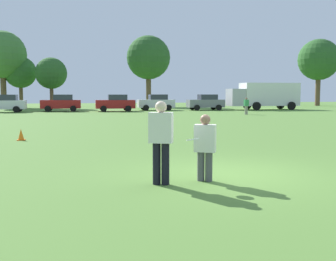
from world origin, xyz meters
TOP-DOWN VIEW (x-y plane):
  - ground_plane at (0.00, 0.00)m, footprint 145.08×145.08m
  - player_thrower at (-1.93, -0.71)m, footprint 0.56×0.45m
  - player_defender at (-0.91, -0.61)m, footprint 0.53×0.45m
  - frisbee at (-1.30, -0.94)m, footprint 0.28×0.27m
  - traffic_cone at (-5.79, 8.51)m, footprint 0.32×0.32m
  - parked_car_mid_left at (-10.35, 35.17)m, footprint 4.26×2.32m
  - parked_car_center at (-4.71, 35.79)m, footprint 4.26×2.32m
  - parked_car_mid_right at (1.00, 34.45)m, footprint 4.26×2.32m
  - parked_car_near_right at (5.88, 36.19)m, footprint 4.26×2.32m
  - parked_car_far_right at (11.56, 35.18)m, footprint 4.26×2.32m
  - box_truck at (18.79, 34.79)m, footprint 8.57×3.19m
  - bystander_sideline_watcher at (12.01, 25.17)m, footprint 0.47×0.32m
  - tree_west_maple at (-12.39, 48.11)m, footprint 6.27×6.27m
  - tree_center_elm at (-10.27, 48.73)m, footprint 4.27×4.27m
  - tree_east_birch at (-6.10, 44.93)m, footprint 4.03×4.03m
  - tree_east_oak at (7.49, 49.17)m, footprint 6.39×6.39m
  - tree_far_east_pine at (34.34, 47.00)m, footprint 6.43×6.43m

SIDE VIEW (x-z plane):
  - ground_plane at x=0.00m, z-range 0.00..0.00m
  - traffic_cone at x=-5.79m, z-range -0.01..0.47m
  - player_defender at x=-0.91m, z-range 0.08..1.56m
  - bystander_sideline_watcher at x=12.01m, z-range 0.10..1.67m
  - parked_car_mid_left at x=-10.35m, z-range 0.01..1.83m
  - parked_car_center at x=-4.71m, z-range 0.01..1.83m
  - parked_car_mid_right at x=1.00m, z-range 0.01..1.83m
  - parked_car_near_right at x=5.88m, z-range 0.01..1.83m
  - parked_car_far_right at x=11.56m, z-range 0.01..1.83m
  - frisbee at x=-1.30m, z-range 0.93..1.02m
  - player_thrower at x=-1.93m, z-range 0.11..1.89m
  - box_truck at x=18.79m, z-range 0.16..3.34m
  - tree_east_birch at x=-6.10m, z-range 1.23..7.79m
  - tree_center_elm at x=-10.27m, z-range 1.30..8.25m
  - tree_west_maple at x=-12.39m, z-range 1.91..12.11m
  - tree_east_oak at x=7.49m, z-range 1.95..12.33m
  - tree_far_east_pine at x=34.34m, z-range 1.96..12.42m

